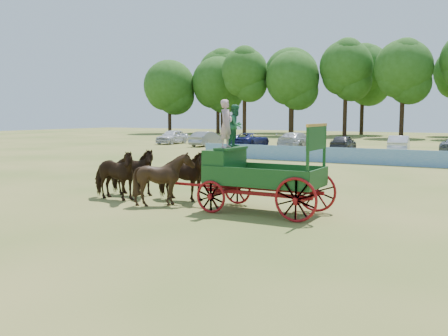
# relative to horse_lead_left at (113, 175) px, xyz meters

# --- Properties ---
(ground) EXTENTS (160.00, 160.00, 0.00)m
(ground) POSITION_rel_horse_lead_left_xyz_m (6.90, 0.57, -0.97)
(ground) COLOR #A38B4A
(ground) RESTS_ON ground
(horse_lead_left) EXTENTS (2.31, 1.09, 1.93)m
(horse_lead_left) POSITION_rel_horse_lead_left_xyz_m (0.00, 0.00, 0.00)
(horse_lead_left) COLOR black
(horse_lead_left) RESTS_ON ground
(horse_lead_right) EXTENTS (2.39, 1.28, 1.93)m
(horse_lead_right) POSITION_rel_horse_lead_left_xyz_m (0.00, 1.10, 0.00)
(horse_lead_right) COLOR black
(horse_lead_right) RESTS_ON ground
(horse_wheel_left) EXTENTS (1.83, 1.64, 1.94)m
(horse_wheel_left) POSITION_rel_horse_lead_left_xyz_m (2.40, 0.00, 0.00)
(horse_wheel_left) COLOR black
(horse_wheel_left) RESTS_ON ground
(horse_wheel_right) EXTENTS (2.38, 1.25, 1.93)m
(horse_wheel_right) POSITION_rel_horse_lead_left_xyz_m (2.40, 1.10, 0.00)
(horse_wheel_right) COLOR black
(horse_wheel_right) RESTS_ON ground
(farm_dray) EXTENTS (6.00, 2.00, 3.77)m
(farm_dray) POSITION_rel_horse_lead_left_xyz_m (5.37, 0.57, 0.65)
(farm_dray) COLOR maroon
(farm_dray) RESTS_ON ground
(sponsor_banner) EXTENTS (26.00, 0.08, 1.05)m
(sponsor_banner) POSITION_rel_horse_lead_left_xyz_m (5.90, 18.57, -0.44)
(sponsor_banner) COLOR #206DAF
(sponsor_banner) RESTS_ON ground
(parked_cars) EXTENTS (51.81, 7.12, 1.59)m
(parked_cars) POSITION_rel_horse_lead_left_xyz_m (5.68, 30.34, -0.22)
(parked_cars) COLOR silver
(parked_cars) RESTS_ON ground
(treeline) EXTENTS (91.07, 23.52, 15.60)m
(treeline) POSITION_rel_horse_lead_left_xyz_m (0.19, 61.14, 8.48)
(treeline) COLOR #382314
(treeline) RESTS_ON ground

